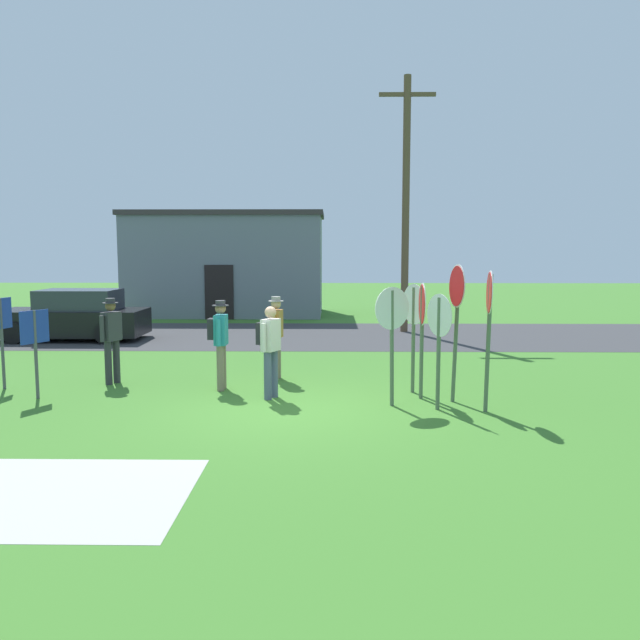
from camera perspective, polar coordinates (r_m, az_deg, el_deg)
ground_plane at (r=11.03m, az=-3.14°, el=-7.94°), size 80.00×80.00×0.00m
street_asphalt at (r=20.20m, az=-1.28°, el=-1.36°), size 60.00×6.40×0.01m
concrete_path at (r=8.00m, az=-23.22°, el=-14.09°), size 3.20×2.40×0.01m
building_background at (r=26.94m, az=-8.23°, el=5.00°), size 7.98×4.40×4.20m
utility_pole at (r=21.17m, az=7.65°, el=10.52°), size 1.80×0.24×8.18m
parked_car_on_street at (r=20.53m, az=-21.06°, el=0.26°), size 4.30×2.03×1.51m
stop_sign_center_cluster at (r=11.54m, az=12.04°, el=1.04°), size 0.16×0.76×2.46m
stop_sign_far_back at (r=12.18m, az=8.34°, el=0.11°), size 0.34×0.69×2.07m
stop_sign_nearest at (r=10.94m, az=14.80°, el=0.31°), size 0.12×0.72×2.37m
stop_sign_leaning_right at (r=10.95m, az=10.55°, el=-1.02°), size 0.31×0.67×1.98m
stop_sign_rear_right at (r=11.11m, az=6.42°, el=-0.47°), size 0.63×0.43×2.07m
stop_sign_leaning_left at (r=11.69m, az=9.06°, el=0.01°), size 0.07×0.77×2.12m
person_on_left at (r=12.49m, az=-8.90°, el=-1.61°), size 0.40×0.57×1.74m
person_in_blue at (r=11.67m, az=-4.50°, el=-2.24°), size 0.45×0.52×1.69m
person_in_teal at (r=13.37m, az=-3.92°, el=-1.13°), size 0.31×0.56×1.74m
person_in_dark_shirt at (r=13.56m, az=-18.07°, el=-1.32°), size 0.36×0.52×1.74m
info_panel_leftmost at (r=13.82m, az=-26.51°, el=-0.52°), size 0.15×0.59×1.78m
info_panel_middle at (r=12.70m, az=-24.03°, el=-1.48°), size 0.29×0.55×1.62m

